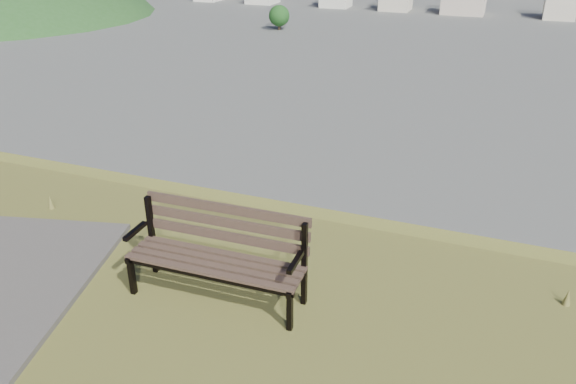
% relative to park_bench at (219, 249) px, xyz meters
% --- Properties ---
extents(park_bench, '(1.80, 0.62, 0.93)m').
position_rel_park_bench_xyz_m(park_bench, '(0.00, 0.00, 0.00)').
color(park_bench, '#483729').
rests_on(park_bench, hilltop_mesa).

